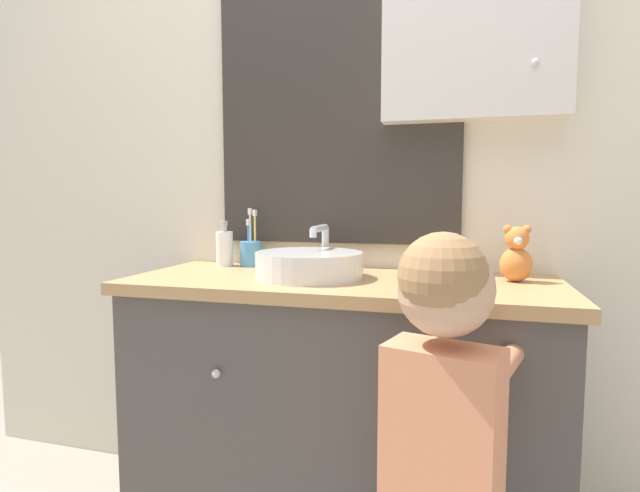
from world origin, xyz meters
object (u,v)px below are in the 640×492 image
at_px(toothbrush_holder, 251,252).
at_px(sink_basin, 310,264).
at_px(child_figure, 443,433).
at_px(soap_dispenser, 225,248).
at_px(teddy_bear, 516,255).

bearing_deg(toothbrush_holder, sink_basin, -35.02).
relative_size(sink_basin, child_figure, 0.37).
relative_size(toothbrush_holder, soap_dispenser, 1.28).
distance_m(toothbrush_holder, soap_dispenser, 0.10).
distance_m(sink_basin, toothbrush_holder, 0.34).
height_order(toothbrush_holder, soap_dispenser, toothbrush_holder).
height_order(sink_basin, child_figure, child_figure).
xyz_separation_m(sink_basin, child_figure, (0.41, -0.46, -0.26)).
height_order(soap_dispenser, teddy_bear, teddy_bear).
height_order(child_figure, teddy_bear, child_figure).
bearing_deg(toothbrush_holder, child_figure, -43.59).
distance_m(toothbrush_holder, teddy_bear, 0.87).
xyz_separation_m(sink_basin, soap_dispenser, (-0.37, 0.17, 0.02)).
xyz_separation_m(toothbrush_holder, teddy_bear, (0.86, -0.11, 0.03)).
bearing_deg(soap_dispenser, child_figure, -39.16).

